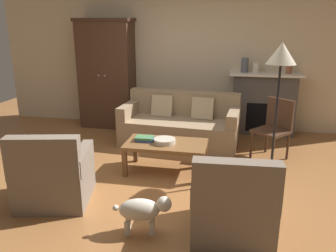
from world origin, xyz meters
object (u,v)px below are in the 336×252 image
(fireplace, at_px, (264,103))
(floor_lamp, at_px, (281,62))
(couch, at_px, (180,126))
(book_stack, at_px, (145,139))
(mantel_vase_slate, at_px, (245,65))
(side_chair_wooden, at_px, (275,125))
(fruit_bowl, at_px, (165,141))
(coffee_table, at_px, (166,146))
(armoire, at_px, (107,74))
(mantel_vase_cream, at_px, (256,68))
(mantel_vase_terracotta, at_px, (289,68))
(armchair_near_left, at_px, (54,177))
(dog, at_px, (143,210))
(armchair_near_right, at_px, (233,206))

(fireplace, bearing_deg, floor_lamp, -90.06)
(couch, relative_size, book_stack, 7.92)
(mantel_vase_slate, distance_m, side_chair_wooden, 1.47)
(fruit_bowl, distance_m, side_chair_wooden, 1.73)
(coffee_table, bearing_deg, floor_lamp, 2.90)
(armoire, xyz_separation_m, mantel_vase_cream, (2.77, 0.06, 0.18))
(couch, height_order, floor_lamp, floor_lamp)
(mantel_vase_slate, distance_m, mantel_vase_terracotta, 0.76)
(armchair_near_left, bearing_deg, dog, -18.46)
(dog, bearing_deg, armoire, 115.32)
(dog, bearing_deg, armchair_near_right, 8.65)
(mantel_vase_cream, bearing_deg, coffee_table, -121.46)
(mantel_vase_slate, relative_size, floor_lamp, 0.14)
(book_stack, xyz_separation_m, side_chair_wooden, (1.80, 0.80, 0.06))
(mantel_vase_terracotta, relative_size, armchair_near_right, 0.21)
(couch, xyz_separation_m, mantel_vase_terracotta, (1.77, 0.87, 0.89))
(coffee_table, relative_size, armchair_near_right, 1.25)
(mantel_vase_terracotta, relative_size, floor_lamp, 0.10)
(armoire, relative_size, mantel_vase_slate, 8.04)
(armchair_near_left, bearing_deg, mantel_vase_terracotta, 47.01)
(armoire, height_order, mantel_vase_slate, armoire)
(armchair_near_right, bearing_deg, mantel_vase_cream, 84.74)
(coffee_table, height_order, fruit_bowl, fruit_bowl)
(fireplace, xyz_separation_m, dog, (-1.34, -3.48, -0.32))
(coffee_table, height_order, armchair_near_left, armchair_near_left)
(mantel_vase_terracotta, height_order, armchair_near_right, mantel_vase_terracotta)
(dog, bearing_deg, coffee_table, 92.49)
(couch, bearing_deg, armchair_near_left, -116.39)
(fireplace, relative_size, side_chair_wooden, 1.40)
(book_stack, bearing_deg, fruit_bowl, -7.63)
(fireplace, relative_size, fruit_bowl, 4.29)
(mantel_vase_cream, distance_m, dog, 3.77)
(fruit_bowl, xyz_separation_m, mantel_vase_slate, (1.04, 2.02, 0.80))
(mantel_vase_cream, xyz_separation_m, armchair_near_right, (-0.31, -3.33, -0.89))
(coffee_table, xyz_separation_m, book_stack, (-0.30, 0.02, 0.08))
(fireplace, height_order, armchair_near_right, fireplace)
(couch, height_order, book_stack, couch)
(mantel_vase_slate, bearing_deg, armchair_near_right, -91.84)
(couch, height_order, fruit_bowl, couch)
(armoire, bearing_deg, fruit_bowl, -52.02)
(floor_lamp, bearing_deg, couch, 142.65)
(armoire, relative_size, book_stack, 8.22)
(book_stack, relative_size, dog, 0.44)
(fruit_bowl, height_order, dog, fruit_bowl)
(armoire, bearing_deg, dog, -64.68)
(fireplace, xyz_separation_m, armchair_near_right, (-0.49, -3.35, -0.25))
(armchair_near_right, bearing_deg, mantel_vase_slate, 88.16)
(mantel_vase_cream, relative_size, mantel_vase_terracotta, 0.98)
(couch, distance_m, dog, 2.59)
(mantel_vase_terracotta, bearing_deg, armchair_near_left, -132.99)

